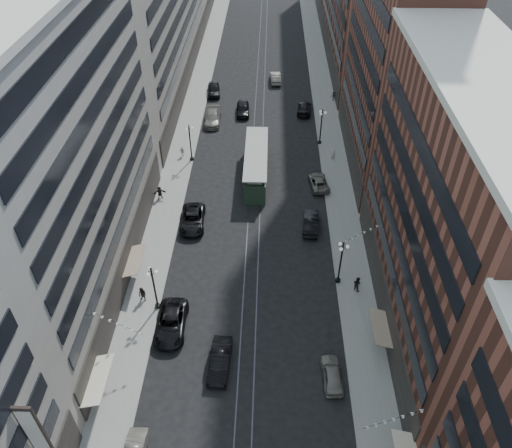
# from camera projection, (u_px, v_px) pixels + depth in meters

# --- Properties ---
(ground) EXTENTS (220.00, 220.00, 0.00)m
(ground) POSITION_uv_depth(u_px,v_px,m) (258.00, 143.00, 74.37)
(ground) COLOR black
(ground) RESTS_ON ground
(sidewalk_west) EXTENTS (4.00, 180.00, 0.15)m
(sidewalk_west) POSITION_uv_depth(u_px,v_px,m) (193.00, 110.00, 82.18)
(sidewalk_west) COLOR gray
(sidewalk_west) RESTS_ON ground
(sidewalk_east) EXTENTS (4.00, 180.00, 0.15)m
(sidewalk_east) POSITION_uv_depth(u_px,v_px,m) (326.00, 112.00, 81.71)
(sidewalk_east) COLOR gray
(sidewalk_east) RESTS_ON ground
(rail_west) EXTENTS (0.12, 180.00, 0.02)m
(rail_west) POSITION_uv_depth(u_px,v_px,m) (255.00, 111.00, 82.00)
(rail_west) COLOR #2D2D33
(rail_west) RESTS_ON ground
(rail_east) EXTENTS (0.12, 180.00, 0.02)m
(rail_east) POSITION_uv_depth(u_px,v_px,m) (263.00, 111.00, 81.97)
(rail_east) COLOR #2D2D33
(rail_east) RESTS_ON ground
(building_west_mid) EXTENTS (8.00, 36.00, 28.00)m
(building_west_mid) POSITION_uv_depth(u_px,v_px,m) (63.00, 162.00, 45.09)
(building_west_mid) COLOR gray
(building_west_mid) RESTS_ON ground
(building_east_mid) EXTENTS (8.00, 30.00, 24.00)m
(building_east_mid) POSITION_uv_depth(u_px,v_px,m) (450.00, 221.00, 41.84)
(building_east_mid) COLOR brown
(building_east_mid) RESTS_ON ground
(building_east_tower) EXTENTS (8.00, 26.00, 42.00)m
(building_east_tower) POSITION_uv_depth(u_px,v_px,m) (405.00, 5.00, 57.37)
(building_east_tower) COLOR brown
(building_east_tower) RESTS_ON ground
(lamppost_sw_far) EXTENTS (1.03, 1.14, 5.52)m
(lamppost_sw_far) POSITION_uv_depth(u_px,v_px,m) (154.00, 287.00, 48.16)
(lamppost_sw_far) COLOR black
(lamppost_sw_far) RESTS_ON sidewalk_west
(lamppost_sw_mid) EXTENTS (1.03, 1.14, 5.52)m
(lamppost_sw_mid) POSITION_uv_depth(u_px,v_px,m) (190.00, 142.00, 68.75)
(lamppost_sw_mid) COLOR black
(lamppost_sw_mid) RESTS_ON sidewalk_west
(lamppost_se_far) EXTENTS (1.03, 1.14, 5.52)m
(lamppost_se_far) POSITION_uv_depth(u_px,v_px,m) (341.00, 261.00, 50.81)
(lamppost_se_far) COLOR black
(lamppost_se_far) RESTS_ON sidewalk_east
(lamppost_se_mid) EXTENTS (1.03, 1.14, 5.52)m
(lamppost_se_mid) POSITION_uv_depth(u_px,v_px,m) (321.00, 126.00, 72.17)
(lamppost_se_mid) COLOR black
(lamppost_se_mid) RESTS_ON sidewalk_east
(streetcar) EXTENTS (2.97, 13.43, 3.71)m
(streetcar) POSITION_uv_depth(u_px,v_px,m) (256.00, 165.00, 66.78)
(streetcar) COLOR #223625
(streetcar) RESTS_ON ground
(car_2) EXTENTS (2.86, 6.06, 1.67)m
(car_2) POSITION_uv_depth(u_px,v_px,m) (171.00, 323.00, 47.62)
(car_2) COLOR black
(car_2) RESTS_ON ground
(car_4) EXTENTS (1.91, 4.29, 1.43)m
(car_4) POSITION_uv_depth(u_px,v_px,m) (332.00, 374.00, 43.50)
(car_4) COLOR slate
(car_4) RESTS_ON ground
(car_5) EXTENTS (1.99, 5.12, 1.66)m
(car_5) POSITION_uv_depth(u_px,v_px,m) (220.00, 361.00, 44.43)
(car_5) COLOR black
(car_5) RESTS_ON ground
(pedestrian_2) EXTENTS (0.98, 0.78, 1.76)m
(pedestrian_2) POSITION_uv_depth(u_px,v_px,m) (142.00, 294.00, 50.13)
(pedestrian_2) COLOR black
(pedestrian_2) RESTS_ON sidewalk_west
(car_7) EXTENTS (3.07, 6.12, 1.66)m
(car_7) POSITION_uv_depth(u_px,v_px,m) (193.00, 219.00, 59.48)
(car_7) COLOR black
(car_7) RESTS_ON ground
(car_8) EXTENTS (2.54, 5.94, 1.70)m
(car_8) POSITION_uv_depth(u_px,v_px,m) (212.00, 118.00, 78.55)
(car_8) COLOR slate
(car_8) RESTS_ON ground
(car_9) EXTENTS (2.61, 5.35, 1.76)m
(car_9) POSITION_uv_depth(u_px,v_px,m) (214.00, 90.00, 86.23)
(car_9) COLOR black
(car_9) RESTS_ON ground
(car_10) EXTENTS (2.20, 5.12, 1.64)m
(car_10) POSITION_uv_depth(u_px,v_px,m) (311.00, 223.00, 59.04)
(car_10) COLOR black
(car_10) RESTS_ON ground
(car_11) EXTENTS (2.88, 5.13, 1.35)m
(car_11) POSITION_uv_depth(u_px,v_px,m) (318.00, 182.00, 65.59)
(car_11) COLOR #646358
(car_11) RESTS_ON ground
(car_12) EXTENTS (2.72, 5.47, 1.53)m
(car_12) POSITION_uv_depth(u_px,v_px,m) (304.00, 108.00, 81.20)
(car_12) COLOR black
(car_12) RESTS_ON ground
(car_13) EXTENTS (2.27, 5.18, 1.74)m
(car_13) POSITION_uv_depth(u_px,v_px,m) (243.00, 109.00, 80.82)
(car_13) COLOR black
(car_13) RESTS_ON ground
(car_14) EXTENTS (2.04, 5.06, 1.63)m
(car_14) POSITION_uv_depth(u_px,v_px,m) (276.00, 78.00, 90.11)
(car_14) COLOR slate
(car_14) RESTS_ON ground
(pedestrian_5) EXTENTS (1.66, 0.90, 1.72)m
(pedestrian_5) POSITION_uv_depth(u_px,v_px,m) (160.00, 193.00, 63.25)
(pedestrian_5) COLOR black
(pedestrian_5) RESTS_ON sidewalk_west
(pedestrian_6) EXTENTS (0.89, 0.42, 1.51)m
(pedestrian_6) POSITION_uv_depth(u_px,v_px,m) (182.00, 152.00, 70.88)
(pedestrian_6) COLOR beige
(pedestrian_6) RESTS_ON sidewalk_west
(pedestrian_7) EXTENTS (0.93, 0.95, 1.76)m
(pedestrian_7) POSITION_uv_depth(u_px,v_px,m) (357.00, 284.00, 51.26)
(pedestrian_7) COLOR black
(pedestrian_7) RESTS_ON sidewalk_east
(pedestrian_8) EXTENTS (0.69, 0.55, 1.65)m
(pedestrian_8) POSITION_uv_depth(u_px,v_px,m) (333.00, 154.00, 70.30)
(pedestrian_8) COLOR beige
(pedestrian_8) RESTS_ON sidewalk_east
(pedestrian_9) EXTENTS (1.08, 0.63, 1.57)m
(pedestrian_9) POSITION_uv_depth(u_px,v_px,m) (334.00, 96.00, 84.17)
(pedestrian_9) COLOR black
(pedestrian_9) RESTS_ON sidewalk_east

